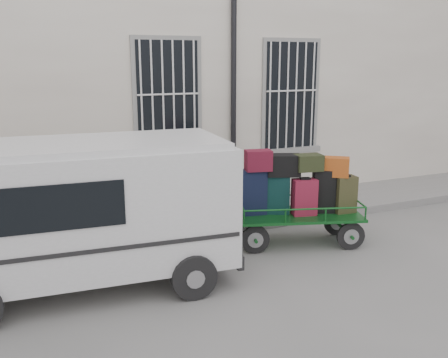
% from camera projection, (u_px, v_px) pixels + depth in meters
% --- Properties ---
extents(ground, '(80.00, 80.00, 0.00)m').
position_uv_depth(ground, '(257.00, 264.00, 7.49)').
color(ground, slate).
rests_on(ground, ground).
extents(building, '(24.00, 5.15, 6.00)m').
position_uv_depth(building, '(151.00, 59.00, 11.69)').
color(building, beige).
rests_on(building, ground).
extents(sidewalk, '(24.00, 1.70, 0.15)m').
position_uv_depth(sidewalk, '(203.00, 218.00, 9.43)').
color(sidewalk, gray).
rests_on(sidewalk, ground).
extents(luggage_cart, '(2.41, 1.49, 1.59)m').
position_uv_depth(luggage_cart, '(297.00, 194.00, 8.16)').
color(luggage_cart, black).
rests_on(luggage_cart, ground).
extents(van, '(4.05, 2.03, 1.98)m').
position_uv_depth(van, '(82.00, 206.00, 6.51)').
color(van, silver).
rests_on(van, ground).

